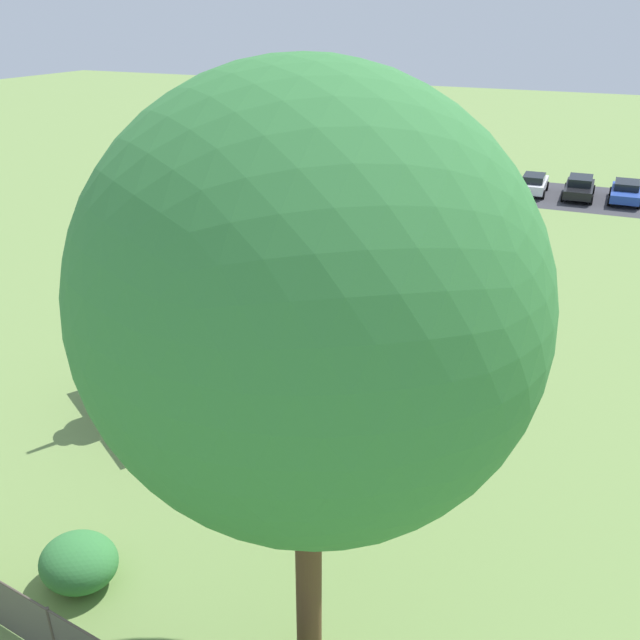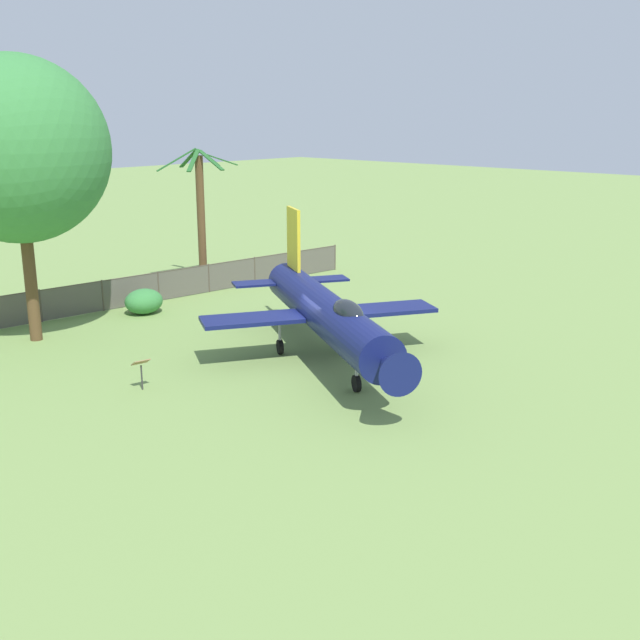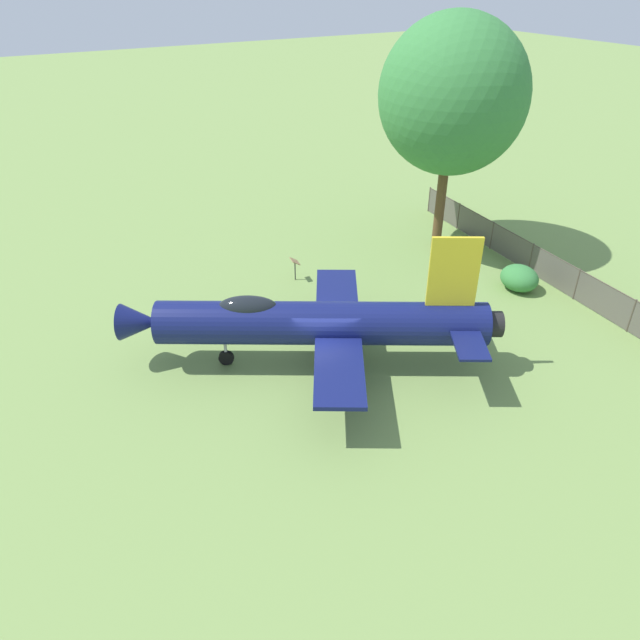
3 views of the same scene
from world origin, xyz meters
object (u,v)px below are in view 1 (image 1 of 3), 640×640
info_plaque (440,420)px  parked_car_black (579,187)px  parked_car_yellow (439,175)px  display_jet (285,315)px  parked_car_gray (487,178)px  parked_car_red (395,170)px  parked_car_white (534,183)px  shade_tree (306,308)px  parked_car_blue (626,191)px  shrub_near_fence (79,562)px

info_plaque → parked_car_black: (-33.30, 1.15, -0.11)m
parked_car_yellow → display_jet: bearing=-1.4°
parked_car_gray → parked_car_red: size_ratio=0.94×
info_plaque → parked_car_gray: bearing=-170.8°
parked_car_red → parked_car_black: bearing=87.2°
parked_car_red → parked_car_white: bearing=86.3°
shade_tree → parked_car_gray: 42.55m
parked_car_white → parked_car_yellow: parked_car_white is taller
parked_car_blue → info_plaque: bearing=-7.8°
parked_car_gray → parked_car_red: bearing=-89.1°
display_jet → parked_car_blue: bearing=10.4°
parked_car_blue → parked_car_black: parked_car_black is taller
shrub_near_fence → parked_car_red: size_ratio=0.39×
info_plaque → parked_car_red: 35.20m
shrub_near_fence → info_plaque: shrub_near_fence is taller
parked_car_yellow → parked_car_red: 3.54m
info_plaque → parked_car_white: parked_car_white is taller
display_jet → info_plaque: size_ratio=11.61×
parked_car_blue → parked_car_gray: parked_car_gray is taller
shade_tree → parked_car_red: size_ratio=2.43×
info_plaque → parked_car_yellow: 34.19m
parked_car_gray → parked_car_white: bearing=88.0°
parked_car_white → parked_car_red: bearing=88.8°
parked_car_black → parked_car_red: (0.41, -13.67, 0.06)m
shade_tree → parked_car_yellow: shade_tree is taller
shade_tree → parked_car_gray: bearing=-173.2°
info_plaque → parked_car_gray: 33.54m
shade_tree → parked_car_gray: size_ratio=2.57×
parked_car_black → parked_car_gray: bearing=-90.1°
parked_car_yellow → shrub_near_fence: bearing=-1.8°
shrub_near_fence → parked_car_yellow: size_ratio=0.42×
parked_car_white → parked_car_red: (0.14, -10.55, 0.05)m
shrub_near_fence → parked_car_white: (-41.93, 4.20, 0.14)m
info_plaque → parked_car_yellow: (-32.98, -8.99, -0.12)m
display_jet → info_plaque: (2.74, 6.72, -1.11)m
display_jet → parked_car_red: size_ratio=2.73×
parked_car_blue → parked_car_white: bearing=-87.4°
parked_car_black → parked_car_white: bearing=-86.8°
parked_car_white → parked_car_blue: bearing=-88.6°
shade_tree → parked_car_white: 42.22m
parked_car_black → shrub_near_fence: bearing=-11.6°
shade_tree → info_plaque: 11.14m
parked_car_red → shade_tree: bearing=11.8°
parked_car_gray → parked_car_yellow: bearing=-88.9°
shade_tree → parked_car_red: (-41.43, -12.12, -7.19)m
shrub_near_fence → shade_tree: bearing=93.6°
info_plaque → shrub_near_fence: bearing=-34.7°
shrub_near_fence → parked_car_blue: 43.54m
parked_car_yellow → parked_car_blue: bearing=86.1°
display_jet → parked_car_black: (-30.56, 7.87, -1.22)m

